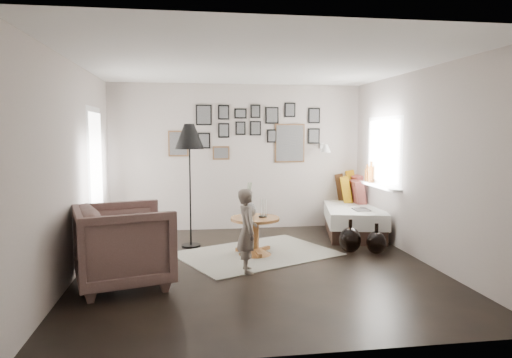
{
  "coord_description": "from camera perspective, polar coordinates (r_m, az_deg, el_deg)",
  "views": [
    {
      "loc": [
        -0.88,
        -5.75,
        1.75
      ],
      "look_at": [
        0.05,
        0.5,
        1.1
      ],
      "focal_mm": 32.0,
      "sensor_mm": 36.0,
      "label": 1
    }
  ],
  "objects": [
    {
      "name": "daybed",
      "position": [
        8.31,
        11.67,
        -4.08
      ],
      "size": [
        1.37,
        2.27,
        1.05
      ],
      "rotation": [
        0.0,
        0.0,
        -0.23
      ],
      "color": "black",
      "rests_on": "ground"
    },
    {
      "name": "wall_left",
      "position": [
        5.93,
        -21.81,
        1.1
      ],
      "size": [
        0.0,
        4.8,
        4.8
      ],
      "primitive_type": "plane",
      "rotation": [
        1.57,
        0.0,
        1.57
      ],
      "color": "#AA9D94",
      "rests_on": "ground"
    },
    {
      "name": "armchair_cushion",
      "position": [
        5.48,
        -15.78,
        -7.74
      ],
      "size": [
        0.52,
        0.53,
        0.19
      ],
      "primitive_type": "cube",
      "rotation": [
        -0.21,
        0.0,
        0.24
      ],
      "color": "beige",
      "rests_on": "armchair"
    },
    {
      "name": "wall_right",
      "position": [
        6.56,
        20.06,
        1.58
      ],
      "size": [
        0.0,
        4.8,
        4.8
      ],
      "primitive_type": "plane",
      "rotation": [
        1.57,
        0.0,
        -1.57
      ],
      "color": "#AA9D94",
      "rests_on": "ground"
    },
    {
      "name": "wall_sconce",
      "position": [
        8.25,
        8.68,
        3.82
      ],
      "size": [
        0.18,
        0.36,
        0.16
      ],
      "color": "white",
      "rests_on": "wall_back"
    },
    {
      "name": "armchair",
      "position": [
        5.44,
        -16.16,
        -7.98
      ],
      "size": [
        1.27,
        1.25,
        0.94
      ],
      "primitive_type": "imported",
      "rotation": [
        0.0,
        0.0,
        1.85
      ],
      "color": "brown",
      "rests_on": "ground"
    },
    {
      "name": "floor_lamp",
      "position": [
        6.93,
        -8.32,
        4.71
      ],
      "size": [
        0.44,
        0.44,
        1.87
      ],
      "rotation": [
        0.0,
        0.0,
        0.33
      ],
      "color": "black",
      "rests_on": "ground"
    },
    {
      "name": "gallery_wall",
      "position": [
        8.21,
        -0.3,
        5.83
      ],
      "size": [
        2.74,
        0.03,
        1.08
      ],
      "color": "brown",
      "rests_on": "wall_back"
    },
    {
      "name": "wall_front",
      "position": [
        3.49,
        6.2,
        -1.58
      ],
      "size": [
        4.5,
        0.0,
        4.5
      ],
      "primitive_type": "plane",
      "rotation": [
        -1.57,
        0.0,
        0.0
      ],
      "color": "#AA9D94",
      "rests_on": "ground"
    },
    {
      "name": "pedestal_table",
      "position": [
        6.55,
        -0.12,
        -7.34
      ],
      "size": [
        0.7,
        0.7,
        0.55
      ],
      "rotation": [
        0.0,
        0.0,
        0.37
      ],
      "color": "brown",
      "rests_on": "ground"
    },
    {
      "name": "vase",
      "position": [
        6.47,
        -0.85,
        -3.47
      ],
      "size": [
        0.2,
        0.2,
        0.5
      ],
      "color": "black",
      "rests_on": "pedestal_table"
    },
    {
      "name": "ceiling",
      "position": [
        5.88,
        0.24,
        14.19
      ],
      "size": [
        4.8,
        4.8,
        0.0
      ],
      "primitive_type": "plane",
      "rotation": [
        3.14,
        0.0,
        0.0
      ],
      "color": "white",
      "rests_on": "wall_back"
    },
    {
      "name": "ground",
      "position": [
        6.07,
        0.23,
        -10.87
      ],
      "size": [
        4.8,
        4.8,
        0.0
      ],
      "primitive_type": "plane",
      "color": "black",
      "rests_on": "ground"
    },
    {
      "name": "wall_back",
      "position": [
        8.21,
        -2.3,
        2.73
      ],
      "size": [
        4.5,
        0.0,
        4.5
      ],
      "primitive_type": "plane",
      "rotation": [
        1.57,
        0.0,
        0.0
      ],
      "color": "#AA9D94",
      "rests_on": "ground"
    },
    {
      "name": "demijohn_small",
      "position": [
        6.87,
        14.79,
        -7.66
      ],
      "size": [
        0.29,
        0.29,
        0.44
      ],
      "color": "black",
      "rests_on": "ground"
    },
    {
      "name": "child",
      "position": [
        5.71,
        -1.11,
        -6.49
      ],
      "size": [
        0.27,
        0.39,
        1.05
      ],
      "primitive_type": "imported",
      "rotation": [
        0.0,
        0.0,
        1.61
      ],
      "color": "#5F554B",
      "rests_on": "ground"
    },
    {
      "name": "demijohn_large",
      "position": [
        6.84,
        11.68,
        -7.45
      ],
      "size": [
        0.32,
        0.32,
        0.49
      ],
      "color": "black",
      "rests_on": "ground"
    },
    {
      "name": "magazine_basket",
      "position": [
        5.6,
        -18.91,
        -10.74
      ],
      "size": [
        0.37,
        0.37,
        0.36
      ],
      "rotation": [
        0.0,
        0.0,
        0.36
      ],
      "color": "black",
      "rests_on": "ground"
    },
    {
      "name": "candles",
      "position": [
        6.48,
        0.84,
        -3.7
      ],
      "size": [
        0.12,
        0.12,
        0.26
      ],
      "color": "black",
      "rests_on": "pedestal_table"
    },
    {
      "name": "window_right",
      "position": [
        7.76,
        14.76,
        -0.37
      ],
      "size": [
        0.15,
        1.32,
        1.3
      ],
      "color": "white",
      "rests_on": "wall_right"
    },
    {
      "name": "rug",
      "position": [
        6.65,
        0.11,
        -9.32
      ],
      "size": [
        2.54,
        2.23,
        0.01
      ],
      "primitive_type": "cube",
      "rotation": [
        0.0,
        0.0,
        0.43
      ],
      "color": "beige",
      "rests_on": "ground"
    },
    {
      "name": "magazine_on_daybed",
      "position": [
        7.66,
        13.01,
        -3.73
      ],
      "size": [
        0.25,
        0.33,
        0.02
      ],
      "primitive_type": "cube",
      "rotation": [
        0.0,
        0.0,
        -0.05
      ],
      "color": "black",
      "rests_on": "daybed"
    },
    {
      "name": "door_left",
      "position": [
        7.11,
        -19.4,
        -0.11
      ],
      "size": [
        0.0,
        2.14,
        2.14
      ],
      "color": "white",
      "rests_on": "wall_left"
    }
  ]
}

